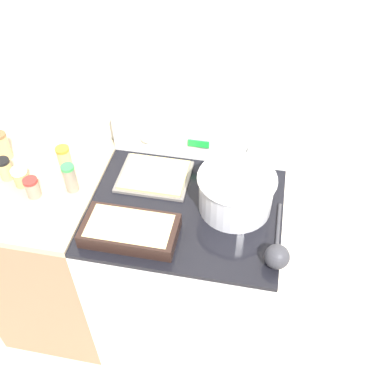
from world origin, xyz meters
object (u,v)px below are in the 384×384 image
(ladle, at_px, (277,255))
(spice_jar_brown_cap, at_px, (3,146))
(spice_jar_white_cap, at_px, (21,177))
(spice_jar_black_cap, at_px, (5,169))
(mixing_bowl, at_px, (236,190))
(spice_jar_red_cap, at_px, (32,187))
(spice_jar_orange_cap, at_px, (65,160))
(casserole_dish, at_px, (130,230))
(spice_jar_green_cap, at_px, (70,178))
(baking_tray, at_px, (154,176))

(ladle, xyz_separation_m, spice_jar_brown_cap, (-1.19, 0.33, 0.03))
(spice_jar_white_cap, relative_size, spice_jar_black_cap, 0.83)
(mixing_bowl, relative_size, ladle, 0.91)
(spice_jar_black_cap, bearing_deg, spice_jar_white_cap, -17.29)
(spice_jar_red_cap, bearing_deg, mixing_bowl, 7.21)
(mixing_bowl, distance_m, spice_jar_orange_cap, 0.72)
(casserole_dish, xyz_separation_m, ladle, (0.53, -0.02, 0.01))
(spice_jar_orange_cap, bearing_deg, spice_jar_white_cap, -143.85)
(spice_jar_green_cap, height_order, spice_jar_black_cap, spice_jar_green_cap)
(spice_jar_orange_cap, xyz_separation_m, spice_jar_white_cap, (-0.15, -0.11, -0.02))
(mixing_bowl, height_order, baking_tray, mixing_bowl)
(spice_jar_green_cap, relative_size, spice_jar_brown_cap, 0.99)
(spice_jar_red_cap, relative_size, spice_jar_white_cap, 1.07)
(ladle, xyz_separation_m, spice_jar_black_cap, (-1.12, 0.21, 0.02))
(mixing_bowl, xyz_separation_m, spice_jar_green_cap, (-0.65, -0.04, -0.01))
(casserole_dish, xyz_separation_m, spice_jar_black_cap, (-0.59, 0.19, 0.03))
(casserole_dish, distance_m, spice_jar_red_cap, 0.45)
(spice_jar_black_cap, xyz_separation_m, spice_jar_brown_cap, (-0.07, 0.12, 0.02))
(ladle, bearing_deg, spice_jar_brown_cap, 164.45)
(spice_jar_orange_cap, distance_m, spice_jar_black_cap, 0.24)
(spice_jar_brown_cap, bearing_deg, mixing_bowl, -5.23)
(baking_tray, height_order, ladle, ladle)
(spice_jar_green_cap, bearing_deg, spice_jar_red_cap, -156.40)
(mixing_bowl, xyz_separation_m, baking_tray, (-0.35, 0.10, -0.08))
(mixing_bowl, height_order, spice_jar_black_cap, mixing_bowl)
(spice_jar_orange_cap, relative_size, spice_jar_red_cap, 1.48)
(baking_tray, relative_size, spice_jar_red_cap, 3.51)
(spice_jar_red_cap, height_order, spice_jar_brown_cap, spice_jar_brown_cap)
(casserole_dish, bearing_deg, spice_jar_white_cap, 161.43)
(mixing_bowl, height_order, spice_jar_green_cap, mixing_bowl)
(baking_tray, distance_m, spice_jar_black_cap, 0.61)
(spice_jar_orange_cap, bearing_deg, spice_jar_red_cap, -115.30)
(ladle, distance_m, spice_jar_orange_cap, 0.94)
(mixing_bowl, relative_size, casserole_dish, 0.86)
(spice_jar_orange_cap, height_order, spice_jar_red_cap, spice_jar_orange_cap)
(spice_jar_red_cap, bearing_deg, casserole_dish, -15.45)
(spice_jar_red_cap, bearing_deg, spice_jar_brown_cap, 138.66)
(spice_jar_red_cap, height_order, spice_jar_white_cap, spice_jar_red_cap)
(spice_jar_green_cap, relative_size, spice_jar_black_cap, 1.32)
(spice_jar_green_cap, bearing_deg, spice_jar_brown_cap, 159.62)
(spice_jar_white_cap, xyz_separation_m, spice_jar_black_cap, (-0.08, 0.02, 0.01))
(baking_tray, xyz_separation_m, spice_jar_red_cap, (-0.44, -0.20, 0.04))
(ladle, height_order, spice_jar_orange_cap, spice_jar_orange_cap)
(baking_tray, bearing_deg, casserole_dish, -91.70)
(spice_jar_green_cap, height_order, spice_jar_brown_cap, spice_jar_brown_cap)
(spice_jar_red_cap, distance_m, spice_jar_brown_cap, 0.29)
(spice_jar_brown_cap, bearing_deg, spice_jar_white_cap, -44.34)
(ladle, height_order, spice_jar_green_cap, spice_jar_green_cap)
(spice_jar_white_cap, bearing_deg, mixing_bowl, 3.29)
(mixing_bowl, bearing_deg, spice_jar_green_cap, -176.50)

